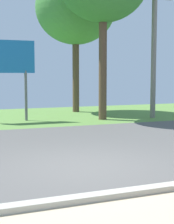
% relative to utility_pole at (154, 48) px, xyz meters
% --- Properties ---
extents(ground_plane, '(40.00, 22.00, 0.20)m').
position_rel_utility_pole_xyz_m(ground_plane, '(-6.19, -4.35, -3.30)').
color(ground_plane, '#565451').
extents(utility_pole, '(1.80, 0.24, 6.16)m').
position_rel_utility_pole_xyz_m(utility_pole, '(0.00, 0.00, 0.00)').
color(utility_pole, gray).
rests_on(utility_pole, ground_plane).
extents(roadside_billboard, '(2.60, 0.12, 3.50)m').
position_rel_utility_pole_xyz_m(roadside_billboard, '(-6.71, 1.11, -0.70)').
color(roadside_billboard, slate).
rests_on(roadside_billboard, ground_plane).
extents(tree_center_back, '(4.29, 4.29, 7.54)m').
position_rel_utility_pole_xyz_m(tree_center_back, '(-2.49, 3.85, 2.31)').
color(tree_center_back, brown).
rests_on(tree_center_back, ground_plane).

